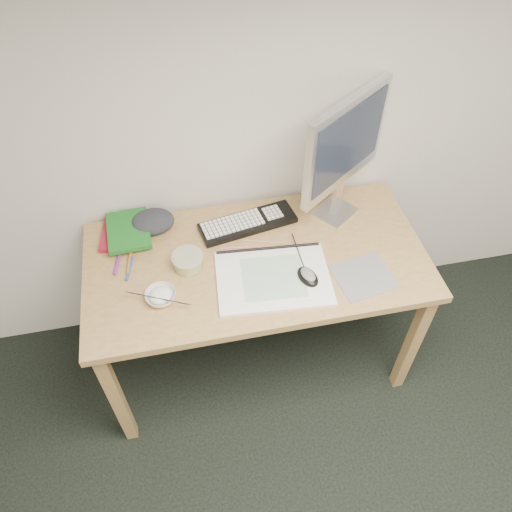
{
  "coord_description": "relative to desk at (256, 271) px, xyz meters",
  "views": [
    {
      "loc": [
        -0.47,
        0.1,
        2.28
      ],
      "look_at": [
        -0.2,
        1.37,
        0.83
      ],
      "focal_mm": 35.0,
      "sensor_mm": 36.0,
      "label": 1
    }
  ],
  "objects": [
    {
      "name": "marker_orange",
      "position": [
        -0.51,
        0.09,
        0.09
      ],
      "size": [
        0.03,
        0.14,
        0.01
      ],
      "primitive_type": "cylinder",
      "rotation": [
        0.0,
        1.57,
        1.43
      ],
      "color": "#C96917",
      "rests_on": "desk"
    },
    {
      "name": "pencil_pink",
      "position": [
        -0.06,
        0.07,
        0.09
      ],
      "size": [
        0.16,
        0.03,
        0.01
      ],
      "primitive_type": "cylinder",
      "rotation": [
        0.0,
        1.57,
        -0.14
      ],
      "color": "pink",
      "rests_on": "desk"
    },
    {
      "name": "cloth_lump",
      "position": [
        -0.4,
        0.27,
        0.11
      ],
      "size": [
        0.17,
        0.15,
        0.06
      ],
      "primitive_type": "ellipsoid",
      "rotation": [
        0.0,
        0.0,
        0.17
      ],
      "color": "#26292E",
      "rests_on": "desk"
    },
    {
      "name": "monitor",
      "position": [
        0.4,
        0.2,
        0.44
      ],
      "size": [
        0.41,
        0.31,
        0.57
      ],
      "rotation": [
        0.0,
        0.0,
        0.63
      ],
      "color": "silver",
      "rests_on": "desk"
    },
    {
      "name": "keyboard",
      "position": [
        0.0,
        0.2,
        0.09
      ],
      "size": [
        0.44,
        0.21,
        0.02
      ],
      "primitive_type": "cube",
      "rotation": [
        0.0,
        0.0,
        0.18
      ],
      "color": "black",
      "rests_on": "desk"
    },
    {
      "name": "marker_blue",
      "position": [
        -0.51,
        0.04,
        0.09
      ],
      "size": [
        0.04,
        0.12,
        0.01
      ],
      "primitive_type": "cylinder",
      "rotation": [
        0.0,
        1.57,
        1.35
      ],
      "color": "#1E48A5",
      "rests_on": "desk"
    },
    {
      "name": "mousepad",
      "position": [
        0.4,
        -0.18,
        0.08
      ],
      "size": [
        0.25,
        0.24,
        0.0
      ],
      "primitive_type": "cube",
      "rotation": [
        0.0,
        0.0,
        0.16
      ],
      "color": "slate",
      "rests_on": "desk"
    },
    {
      "name": "fruit_tub",
      "position": [
        -0.28,
        0.01,
        0.11
      ],
      "size": [
        0.16,
        0.16,
        0.06
      ],
      "primitive_type": "cylinder",
      "rotation": [
        0.0,
        0.0,
        -0.28
      ],
      "color": "#E7CE51",
      "rests_on": "desk"
    },
    {
      "name": "marker_purple",
      "position": [
        -0.56,
        0.09,
        0.09
      ],
      "size": [
        0.04,
        0.14,
        0.01
      ],
      "primitive_type": "cylinder",
      "rotation": [
        0.0,
        1.57,
        1.36
      ],
      "color": "#792996",
      "rests_on": "desk"
    },
    {
      "name": "pencil_tan",
      "position": [
        0.04,
        0.08,
        0.09
      ],
      "size": [
        0.16,
        0.06,
        0.01
      ],
      "primitive_type": "cylinder",
      "rotation": [
        0.0,
        1.57,
        -0.32
      ],
      "color": "tan",
      "rests_on": "desk"
    },
    {
      "name": "desk",
      "position": [
        0.0,
        0.0,
        0.0
      ],
      "size": [
        1.4,
        0.7,
        0.75
      ],
      "color": "tan",
      "rests_on": "ground"
    },
    {
      "name": "pencil_black",
      "position": [
        0.07,
        0.02,
        0.09
      ],
      "size": [
        0.16,
        0.04,
        0.01
      ],
      "primitive_type": "cylinder",
      "rotation": [
        0.0,
        1.57,
        0.21
      ],
      "color": "black",
      "rests_on": "desk"
    },
    {
      "name": "rice_bowl",
      "position": [
        -0.4,
        -0.13,
        0.1
      ],
      "size": [
        0.13,
        0.13,
        0.04
      ],
      "primitive_type": "imported",
      "rotation": [
        0.0,
        0.0,
        0.14
      ],
      "color": "white",
      "rests_on": "desk"
    },
    {
      "name": "book_green",
      "position": [
        -0.5,
        0.24,
        0.11
      ],
      "size": [
        0.19,
        0.25,
        0.02
      ],
      "primitive_type": "cube",
      "rotation": [
        0.0,
        0.0,
        0.05
      ],
      "color": "#19651E",
      "rests_on": "book_red"
    },
    {
      "name": "mouse",
      "position": [
        0.17,
        -0.15,
        0.11
      ],
      "size": [
        0.1,
        0.13,
        0.04
      ],
      "primitive_type": "ellipsoid",
      "rotation": [
        0.0,
        0.0,
        0.31
      ],
      "color": "black",
      "rests_on": "sketchpad"
    },
    {
      "name": "book_red",
      "position": [
        -0.54,
        0.25,
        0.09
      ],
      "size": [
        0.19,
        0.24,
        0.02
      ],
      "primitive_type": "cube",
      "rotation": [
        0.0,
        0.0,
        -0.14
      ],
      "color": "maroon",
      "rests_on": "desk"
    },
    {
      "name": "chopsticks",
      "position": [
        -0.41,
        -0.16,
        0.12
      ],
      "size": [
        0.24,
        0.13,
        0.02
      ],
      "primitive_type": "cylinder",
      "rotation": [
        0.0,
        1.57,
        -0.44
      ],
      "color": "#ADADAF",
      "rests_on": "rice_bowl"
    },
    {
      "name": "sketchpad",
      "position": [
        0.04,
        -0.12,
        0.09
      ],
      "size": [
        0.47,
        0.35,
        0.01
      ],
      "primitive_type": "cube",
      "rotation": [
        0.0,
        0.0,
        -0.08
      ],
      "color": "white",
      "rests_on": "desk"
    }
  ]
}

